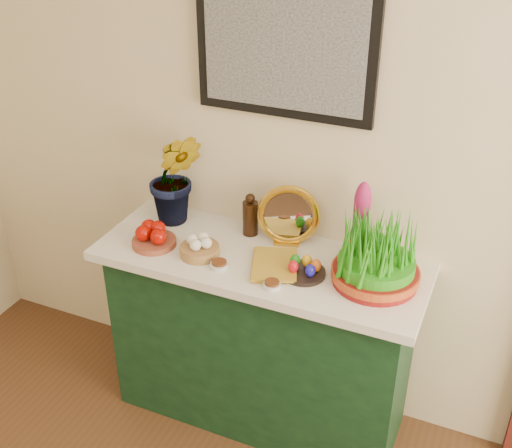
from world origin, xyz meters
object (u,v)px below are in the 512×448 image
(mirror, at_px, (289,216))
(book, at_px, (252,263))
(wheatgrass_sabzeh, at_px, (377,255))
(sideboard, at_px, (260,342))
(hyacinth_green, at_px, (174,163))

(mirror, bearing_deg, book, -105.31)
(wheatgrass_sabzeh, bearing_deg, mirror, 161.16)
(book, bearing_deg, wheatgrass_sabzeh, -8.49)
(wheatgrass_sabzeh, bearing_deg, book, -168.92)
(wheatgrass_sabzeh, bearing_deg, sideboard, -179.52)
(mirror, xyz_separation_m, book, (-0.07, -0.24, -0.11))
(sideboard, distance_m, wheatgrass_sabzeh, 0.76)
(mirror, relative_size, wheatgrass_sabzeh, 0.79)
(sideboard, height_order, hyacinth_green, hyacinth_green)
(sideboard, relative_size, hyacinth_green, 2.24)
(sideboard, xyz_separation_m, hyacinth_green, (-0.47, 0.12, 0.75))
(mirror, bearing_deg, hyacinth_green, -177.44)
(sideboard, relative_size, wheatgrass_sabzeh, 3.77)
(sideboard, height_order, wheatgrass_sabzeh, wheatgrass_sabzeh)
(sideboard, distance_m, hyacinth_green, 0.89)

